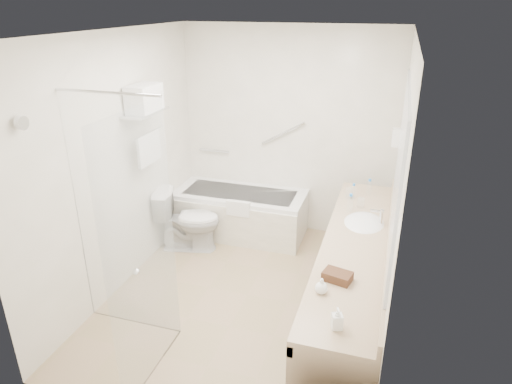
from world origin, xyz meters
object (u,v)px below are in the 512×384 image
(vanity_counter, at_px, (354,264))
(water_bottle_left, at_px, (369,188))
(toilet, at_px, (188,220))
(amenity_basket, at_px, (337,276))
(bathtub, at_px, (240,213))

(vanity_counter, xyz_separation_m, water_bottle_left, (0.02, 1.07, 0.29))
(toilet, bearing_deg, water_bottle_left, -96.61)
(water_bottle_left, bearing_deg, toilet, -173.79)
(amenity_basket, height_order, water_bottle_left, water_bottle_left)
(vanity_counter, relative_size, water_bottle_left, 15.32)
(water_bottle_left, bearing_deg, bathtub, 168.19)
(toilet, xyz_separation_m, water_bottle_left, (1.99, 0.22, 0.57))
(bathtub, bearing_deg, amenity_basket, -54.13)
(bathtub, relative_size, vanity_counter, 0.59)
(vanity_counter, distance_m, water_bottle_left, 1.11)
(bathtub, relative_size, amenity_basket, 7.91)
(amenity_basket, bearing_deg, water_bottle_left, 86.77)
(toilet, xyz_separation_m, amenity_basket, (1.90, -1.46, 0.52))
(amenity_basket, relative_size, water_bottle_left, 1.15)
(bathtub, xyz_separation_m, vanity_counter, (1.52, -1.39, 0.36))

